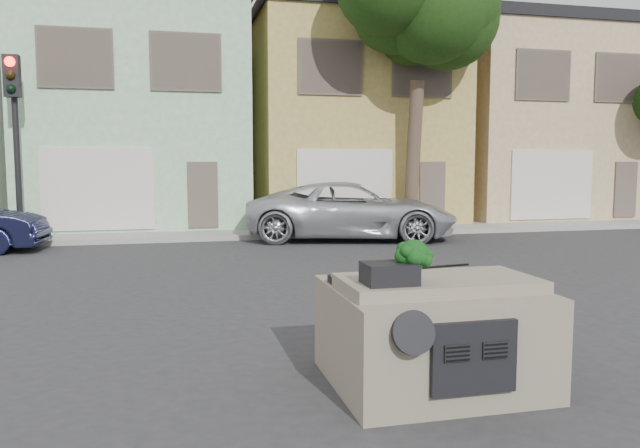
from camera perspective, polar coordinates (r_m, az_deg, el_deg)
name	(u,v)px	position (r m, az deg, el deg)	size (l,w,h in m)	color
ground_plane	(348,313)	(9.39, 2.56, -8.17)	(120.00, 120.00, 0.00)	#303033
sidewalk	(254,232)	(19.54, -6.09, -0.71)	(40.00, 3.00, 0.15)	gray
townhouse_mint	(139,119)	(23.32, -16.20, 9.25)	(7.20, 8.20, 7.55)	#A0D0A1
townhouse_tan	(343,122)	(24.20, 2.08, 9.33)	(7.20, 8.20, 7.55)	tan
townhouse_beige	(518,124)	(27.21, 17.65, 8.67)	(7.20, 8.20, 7.55)	tan
silver_pickup	(352,239)	(18.15, 2.91, -1.41)	(2.77, 6.01, 1.67)	#B7BAC0
traffic_signal	(16,150)	(18.67, -26.04, 6.06)	(0.40, 0.40, 5.10)	black
tree_near	(414,98)	(20.13, 8.60, 11.36)	(4.40, 4.00, 8.50)	#18340E
car_dashboard	(431,329)	(6.52, 10.08, -9.44)	(2.00, 1.80, 1.12)	gray
instrument_hump	(389,273)	(5.84, 6.35, -4.52)	(0.48, 0.38, 0.20)	black
wiper_arm	(441,266)	(6.85, 11.03, -3.83)	(0.70, 0.03, 0.02)	black
broccoli	(414,261)	(5.91, 8.56, -3.34)	(0.34, 0.34, 0.42)	black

